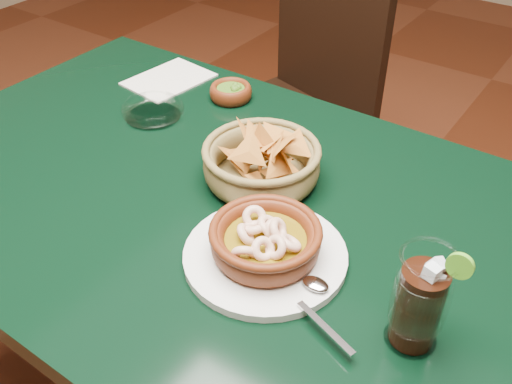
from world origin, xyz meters
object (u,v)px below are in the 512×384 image
Objects in this scene: dining_table at (202,227)px; dining_chair at (296,104)px; chip_basket at (262,163)px; shrimp_plate at (266,244)px; cola_drink at (420,301)px.

dining_chair reaches higher than dining_table.
dining_table is 0.18m from chip_basket.
shrimp_plate is 1.89× the size of cola_drink.
shrimp_plate is (0.43, -0.79, 0.26)m from dining_chair.
dining_chair is 0.75m from chip_basket.
dining_table is at bearing -137.01° from chip_basket.
cola_drink is at bearing -26.12° from chip_basket.
dining_table is 4.97× the size of chip_basket.
dining_table is 0.26m from shrimp_plate.
dining_chair is 1.09m from cola_drink.
chip_basket is 1.42× the size of cola_drink.
dining_chair reaches higher than cola_drink.
dining_table is at bearing -72.39° from dining_chair.
cola_drink is (0.44, -0.10, 0.17)m from dining_table.
dining_table is 7.03× the size of cola_drink.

